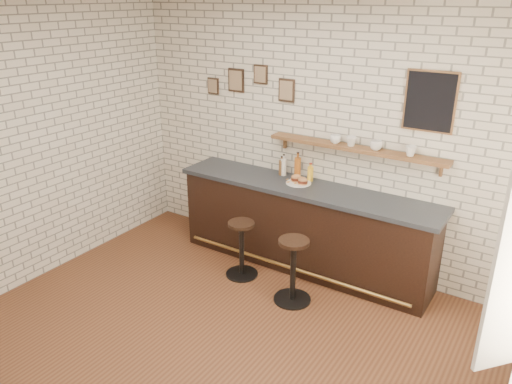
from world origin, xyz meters
TOP-DOWN VIEW (x-y plane):
  - ground at (0.00, 0.00)m, footprint 5.00×5.00m
  - bar_counter at (-0.07, 1.70)m, footprint 3.10×0.65m
  - sandwich_plate at (-0.18, 1.74)m, footprint 0.28×0.28m
  - ciabatta_sandwich at (-0.17, 1.74)m, footprint 0.24×0.17m
  - potato_chips at (-0.20, 1.73)m, footprint 0.27×0.18m
  - bitters_bottle_brown at (-0.49, 1.88)m, footprint 0.07×0.07m
  - bitters_bottle_white at (-0.46, 1.88)m, footprint 0.07×0.07m
  - bitters_bottle_amber at (-0.28, 1.88)m, footprint 0.08×0.08m
  - condiment_bottle_yellow at (-0.11, 1.88)m, footprint 0.07×0.07m
  - bar_stool_left at (-0.55, 1.12)m, footprint 0.37×0.37m
  - bar_stool_right at (0.18, 0.99)m, footprint 0.41×0.41m
  - wall_shelf at (0.40, 1.90)m, footprint 2.00×0.18m
  - shelf_cup_a at (0.17, 1.90)m, footprint 0.16×0.16m
  - shelf_cup_b at (0.35, 1.90)m, footprint 0.16×0.16m
  - shelf_cup_c at (0.63, 1.90)m, footprint 0.18×0.18m
  - shelf_cup_d at (0.99, 1.90)m, footprint 0.13×0.13m
  - back_wall_decor at (0.23, 1.98)m, footprint 2.96×0.02m

SIDE VIEW (x-z plane):
  - ground at x=0.00m, z-range 0.00..0.00m
  - bar_stool_left at x=-0.55m, z-range 0.02..0.69m
  - bar_stool_right at x=0.18m, z-range 0.03..0.74m
  - bar_counter at x=-0.07m, z-range 0.00..1.01m
  - sandwich_plate at x=-0.18m, z-range 1.01..1.02m
  - potato_chips at x=-0.20m, z-range 1.02..1.03m
  - ciabatta_sandwich at x=-0.17m, z-range 1.02..1.10m
  - condiment_bottle_yellow at x=-0.11m, z-range 0.99..1.21m
  - bitters_bottle_brown at x=-0.49m, z-range 0.99..1.22m
  - bitters_bottle_white at x=-0.46m, z-range 0.99..1.25m
  - bitters_bottle_amber at x=-0.28m, z-range 0.98..1.30m
  - wall_shelf at x=0.40m, z-range 1.39..1.57m
  - shelf_cup_a at x=0.17m, z-range 1.50..1.60m
  - shelf_cup_c at x=0.63m, z-range 1.50..1.60m
  - shelf_cup_d at x=0.99m, z-range 1.50..1.60m
  - shelf_cup_b at x=0.35m, z-range 1.50..1.60m
  - back_wall_decor at x=0.23m, z-range 1.77..2.33m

